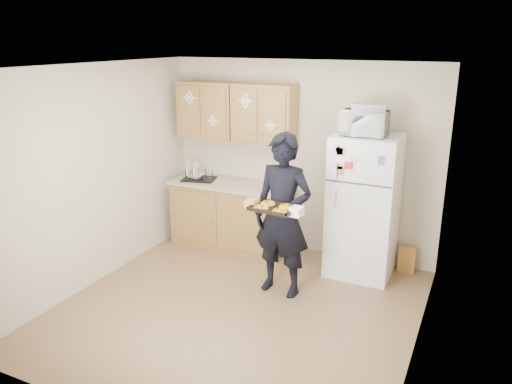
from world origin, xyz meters
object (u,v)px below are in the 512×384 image
refrigerator (364,206)px  dish_rack (199,174)px  person (283,216)px  baking_tray (274,208)px  microwave (364,123)px

refrigerator → dish_rack: (-2.27, 0.00, 0.14)m
refrigerator → person: 1.10m
refrigerator → baking_tray: bearing=-119.7°
refrigerator → dish_rack: 2.27m
baking_tray → dish_rack: baking_tray is taller
refrigerator → microwave: size_ratio=3.37×
baking_tray → microwave: (0.61, 1.11, 0.75)m
microwave → dish_rack: 2.38m
refrigerator → dish_rack: refrigerator is taller
baking_tray → dish_rack: size_ratio=1.06×
dish_rack → microwave: bearing=-1.3°
person → refrigerator: bearing=55.7°
person → dish_rack: 1.81m
dish_rack → baking_tray: bearing=-35.8°
person → dish_rack: person is taller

